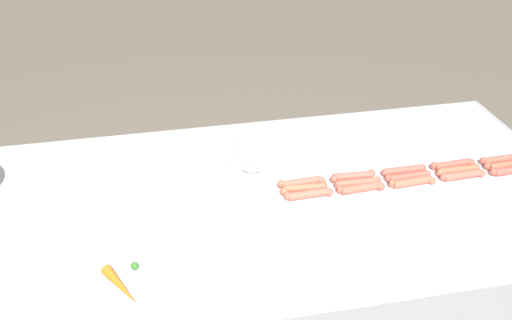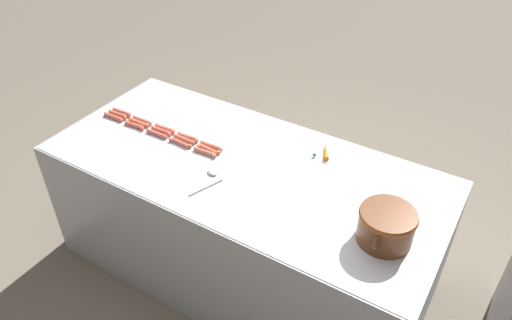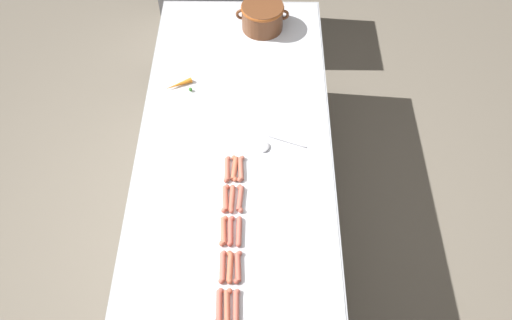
{
  "view_description": "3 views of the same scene",
  "coord_description": "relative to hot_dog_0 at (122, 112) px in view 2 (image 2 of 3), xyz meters",
  "views": [
    {
      "loc": [
        -1.61,
        0.25,
        2.06
      ],
      "look_at": [
        0.06,
        -0.09,
        1.02
      ],
      "focal_mm": 41.94,
      "sensor_mm": 36.0,
      "label": 1
    },
    {
      "loc": [
        1.9,
        1.26,
        2.66
      ],
      "look_at": [
        0.04,
        0.12,
        1.01
      ],
      "focal_mm": 34.23,
      "sensor_mm": 36.0,
      "label": 2
    },
    {
      "loc": [
        0.14,
        -1.85,
        3.2
      ],
      "look_at": [
        0.12,
        -0.23,
        0.97
      ],
      "focal_mm": 36.53,
      "sensor_mm": 36.0,
      "label": 3
    }
  ],
  "objects": [
    {
      "name": "hot_dog_1",
      "position": [
        0.01,
        0.19,
        0.0
      ],
      "size": [
        0.03,
        0.17,
        0.03
      ],
      "color": "#CD6350",
      "rests_on": "griddle_counter"
    },
    {
      "name": "hot_dog_2",
      "position": [
        0.0,
        0.38,
        0.0
      ],
      "size": [
        0.04,
        0.17,
        0.03
      ],
      "color": "#CE664C",
      "rests_on": "griddle_counter"
    },
    {
      "name": "hot_dog_13",
      "position": [
        0.08,
        0.57,
        0.0
      ],
      "size": [
        0.04,
        0.17,
        0.03
      ],
      "color": "#C56150",
      "rests_on": "griddle_counter"
    },
    {
      "name": "griddle_counter",
      "position": [
        0.03,
        1.01,
        -0.47
      ],
      "size": [
        1.09,
        2.39,
        0.91
      ],
      "color": "#ADAFB5",
      "rests_on": "ground_plane"
    },
    {
      "name": "bean_pot",
      "position": [
        0.18,
        1.92,
        0.09
      ],
      "size": [
        0.35,
        0.28,
        0.18
      ],
      "color": "brown",
      "rests_on": "griddle_counter"
    },
    {
      "name": "hot_dog_9",
      "position": [
        0.04,
        0.76,
        0.0
      ],
      "size": [
        0.04,
        0.17,
        0.03
      ],
      "color": "#CA6748",
      "rests_on": "griddle_counter"
    },
    {
      "name": "hot_dog_12",
      "position": [
        0.08,
        0.38,
        0.0
      ],
      "size": [
        0.03,
        0.17,
        0.03
      ],
      "color": "#C25D4D",
      "rests_on": "griddle_counter"
    },
    {
      "name": "hot_dog_11",
      "position": [
        0.08,
        0.19,
        0.0
      ],
      "size": [
        0.04,
        0.17,
        0.03
      ],
      "color": "#CA5A49",
      "rests_on": "griddle_counter"
    },
    {
      "name": "hot_dog_5",
      "position": [
        0.04,
        -0.0,
        0.0
      ],
      "size": [
        0.04,
        0.17,
        0.03
      ],
      "color": "#C46248",
      "rests_on": "griddle_counter"
    },
    {
      "name": "hot_dog_8",
      "position": [
        0.04,
        0.57,
        0.0
      ],
      "size": [
        0.03,
        0.17,
        0.03
      ],
      "color": "#C3614B",
      "rests_on": "griddle_counter"
    },
    {
      "name": "serving_spoon",
      "position": [
        0.25,
        0.92,
        -0.01
      ],
      "size": [
        0.26,
        0.13,
        0.02
      ],
      "color": "#B7B7BC",
      "rests_on": "griddle_counter"
    },
    {
      "name": "hot_dog_14",
      "position": [
        0.08,
        0.76,
        0.0
      ],
      "size": [
        0.04,
        0.17,
        0.03
      ],
      "color": "#BF6550",
      "rests_on": "griddle_counter"
    },
    {
      "name": "hot_dog_4",
      "position": [
        0.0,
        0.75,
        0.0
      ],
      "size": [
        0.03,
        0.17,
        0.03
      ],
      "color": "#C7644F",
      "rests_on": "griddle_counter"
    },
    {
      "name": "hot_dog_10",
      "position": [
        0.08,
        -0.0,
        0.0
      ],
      "size": [
        0.03,
        0.17,
        0.03
      ],
      "color": "#CA5E4D",
      "rests_on": "griddle_counter"
    },
    {
      "name": "hot_dog_3",
      "position": [
        0.0,
        0.57,
        0.0
      ],
      "size": [
        0.04,
        0.17,
        0.03
      ],
      "color": "#CD604B",
      "rests_on": "griddle_counter"
    },
    {
      "name": "hot_dog_7",
      "position": [
        0.04,
        0.38,
        0.0
      ],
      "size": [
        0.03,
        0.17,
        0.03
      ],
      "color": "#CE5A4A",
      "rests_on": "griddle_counter"
    },
    {
      "name": "carrot",
      "position": [
        -0.32,
        1.37,
        0.0
      ],
      "size": [
        0.17,
        0.11,
        0.03
      ],
      "color": "orange",
      "rests_on": "griddle_counter"
    },
    {
      "name": "hot_dog_6",
      "position": [
        0.04,
        0.19,
        0.0
      ],
      "size": [
        0.03,
        0.17,
        0.03
      ],
      "color": "#CD6648",
      "rests_on": "griddle_counter"
    },
    {
      "name": "hot_dog_0",
      "position": [
        0.0,
        0.0,
        0.0
      ],
      "size": [
        0.03,
        0.17,
        0.03
      ],
      "color": "#C15949",
      "rests_on": "griddle_counter"
    },
    {
      "name": "ground_plane",
      "position": [
        0.03,
        1.01,
        -0.92
      ],
      "size": [
        20.0,
        20.0,
        0.0
      ],
      "primitive_type": "plane",
      "color": "#756B5B"
    }
  ]
}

